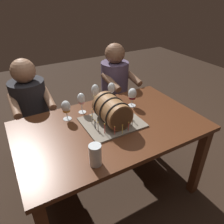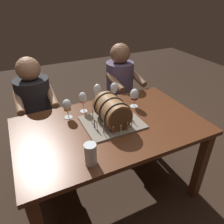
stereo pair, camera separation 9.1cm
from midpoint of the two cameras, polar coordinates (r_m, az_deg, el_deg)
The scene contains 11 objects.
ground_plane at distance 2.19m, azimuth 1.02°, elevation -19.90°, with size 8.00×8.00×0.00m, color #332319.
dining_table at distance 1.73m, azimuth 1.21°, elevation -6.33°, with size 1.46×0.89×0.75m.
barrel_cake at distance 1.64m, azimuth 1.60°, elevation 0.00°, with size 0.45×0.38×0.23m.
wine_glass_empty at distance 1.95m, azimuth 1.90°, elevation 6.31°, with size 0.07×0.07×0.18m.
wine_glass_red at distance 1.88m, azimuth 7.42°, elevation 4.47°, with size 0.08×0.08×0.17m.
wine_glass_rose at distance 1.79m, azimuth -6.37°, elevation 3.58°, with size 0.07×0.07×0.18m.
wine_glass_white at distance 1.88m, azimuth -2.49°, elevation 5.55°, with size 0.07×0.07×0.21m.
wine_glass_amber at distance 1.73m, azimuth -10.46°, elevation 1.59°, with size 0.07×0.07×0.17m.
beer_pint at distance 1.30m, azimuth -3.73°, elevation -11.35°, with size 0.08×0.08×0.14m.
person_seated_left at distance 2.31m, azimuth -18.09°, elevation -1.15°, with size 0.37×0.46×1.15m.
person_seated_right at distance 2.55m, azimuth 3.03°, elevation 3.73°, with size 0.37×0.46×1.17m.
Camera 2 is at (-0.59, -1.25, 1.70)m, focal length 34.18 mm.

